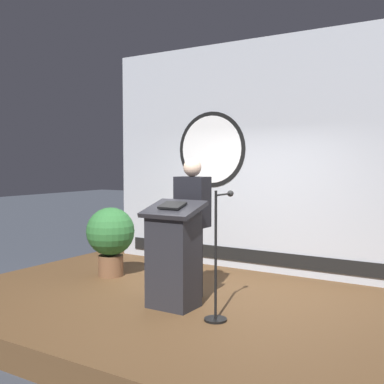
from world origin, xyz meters
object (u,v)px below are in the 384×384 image
at_px(podium, 173,256).
at_px(speaker_person, 192,226).
at_px(potted_plant, 111,235).
at_px(microphone_stand, 218,276).

height_order(podium, speaker_person, speaker_person).
distance_m(speaker_person, potted_plant, 1.60).
xyz_separation_m(podium, potted_plant, (-1.60, 0.74, 0.01)).
xyz_separation_m(speaker_person, potted_plant, (-1.56, 0.26, -0.27)).
bearing_deg(microphone_stand, speaker_person, 139.13).
height_order(microphone_stand, potted_plant, microphone_stand).
xyz_separation_m(speaker_person, microphone_stand, (0.68, -0.58, -0.40)).
xyz_separation_m(podium, speaker_person, (-0.04, 0.48, 0.28)).
distance_m(podium, speaker_person, 0.56).
height_order(podium, potted_plant, podium).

